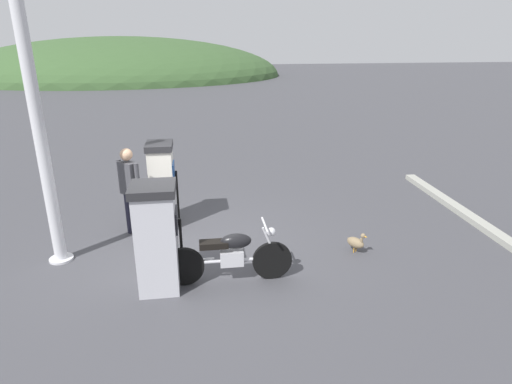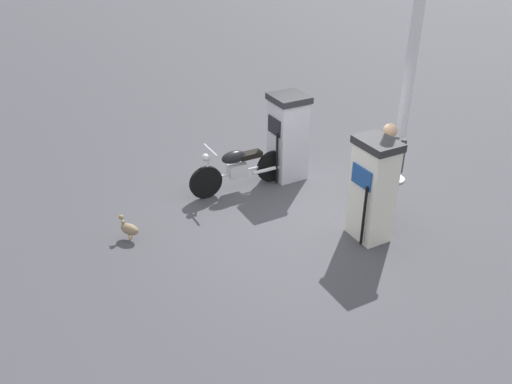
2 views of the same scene
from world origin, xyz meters
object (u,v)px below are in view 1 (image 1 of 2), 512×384
motorcycle_near_pump (230,255)px  canopy_support_pole (41,142)px  fuel_pump_far (162,184)px  attendant_person (130,186)px  wandering_duck (356,242)px  fuel_pump_near (157,238)px

motorcycle_near_pump → canopy_support_pole: bearing=157.1°
fuel_pump_far → canopy_support_pole: 2.46m
attendant_person → motorcycle_near_pump: bearing=-51.0°
attendant_person → canopy_support_pole: bearing=-142.9°
fuel_pump_far → attendant_person: (-0.59, -0.37, 0.12)m
fuel_pump_far → attendant_person: bearing=-147.8°
fuel_pump_far → motorcycle_near_pump: size_ratio=0.85×
fuel_pump_far → motorcycle_near_pump: 2.70m
motorcycle_near_pump → wandering_duck: bearing=13.9°
motorcycle_near_pump → wandering_duck: (2.32, 0.58, -0.26)m
fuel_pump_near → canopy_support_pole: size_ratio=0.39×
fuel_pump_near → canopy_support_pole: bearing=145.5°
fuel_pump_near → attendant_person: bearing=105.9°
fuel_pump_near → wandering_duck: size_ratio=4.03×
fuel_pump_near → fuel_pump_far: fuel_pump_far is taller
fuel_pump_near → fuel_pump_far: 2.44m
fuel_pump_far → wandering_duck: (3.40, -1.86, -0.67)m
motorcycle_near_pump → wandering_duck: motorcycle_near_pump is taller
fuel_pump_near → attendant_person: size_ratio=0.97×
fuel_pump_near → motorcycle_near_pump: 1.15m
motorcycle_near_pump → canopy_support_pole: 3.47m
wandering_duck → attendant_person: bearing=159.6°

